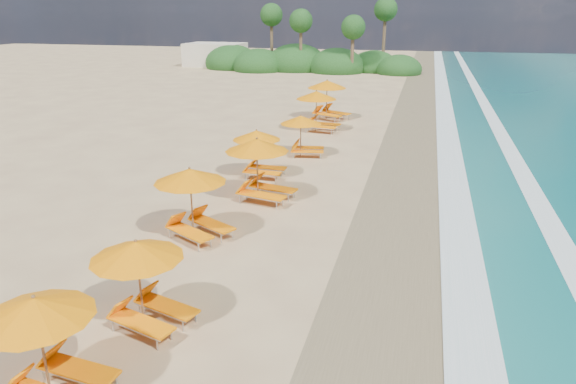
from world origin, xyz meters
TOP-DOWN VIEW (x-y plane):
  - ground at (0.00, 0.00)m, footprint 160.00×160.00m
  - wet_sand at (4.00, 0.00)m, footprint 4.00×160.00m
  - surf_foam at (6.70, 0.00)m, footprint 4.00×160.00m
  - station_2 at (-2.15, -8.95)m, footprint 2.41×2.27m
  - station_3 at (-1.63, -6.41)m, footprint 2.64×2.56m
  - station_4 at (-2.59, -1.57)m, footprint 3.04×3.04m
  - station_5 at (-1.59, 2.21)m, footprint 2.93×2.82m
  - station_6 at (-2.51, 4.98)m, footprint 2.28×2.11m
  - station_7 at (-1.50, 8.80)m, footprint 2.43×2.32m
  - station_8 at (-1.87, 14.37)m, footprint 2.81×2.66m
  - station_9 at (-1.95, 18.06)m, footprint 3.41×3.41m
  - treeline at (-9.94, 45.51)m, footprint 25.80×8.80m
  - beach_building at (-22.00, 48.00)m, footprint 7.00×5.00m

SIDE VIEW (x-z plane):
  - ground at x=0.00m, z-range 0.00..0.00m
  - wet_sand at x=4.00m, z-range 0.00..0.01m
  - surf_foam at x=6.70m, z-range 0.02..0.03m
  - treeline at x=-9.94m, z-range -3.87..5.86m
  - station_7 at x=-1.50m, z-range 0.12..2.16m
  - station_6 at x=-2.51m, z-range 0.13..2.21m
  - station_2 at x=-2.15m, z-range 0.13..2.23m
  - station_3 at x=-1.63m, z-range 0.13..2.23m
  - station_4 at x=-2.59m, z-range 0.14..2.42m
  - station_5 at x=-1.59m, z-range 0.15..2.56m
  - station_8 at x=-1.87m, z-range 0.15..2.56m
  - beach_building at x=-22.00m, z-range 0.00..2.80m
  - station_9 at x=-1.95m, z-range 0.16..2.73m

